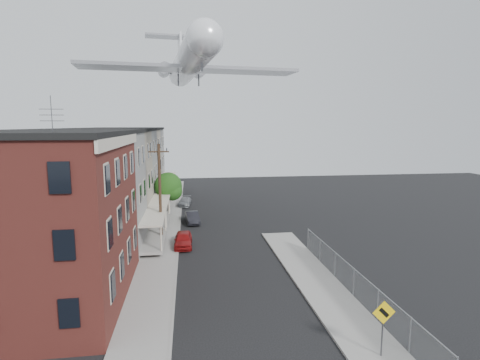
% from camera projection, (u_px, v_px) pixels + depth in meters
% --- Properties ---
extents(ground, '(120.00, 120.00, 0.00)m').
position_uv_depth(ground, '(257.00, 355.00, 17.46)').
color(ground, black).
rests_on(ground, ground).
extents(sidewalk_left, '(3.00, 62.00, 0.12)m').
position_uv_depth(sidewalk_left, '(166.00, 224.00, 40.22)').
color(sidewalk_left, gray).
rests_on(sidewalk_left, ground).
extents(sidewalk_right, '(3.00, 26.00, 0.12)m').
position_uv_depth(sidewalk_right, '(324.00, 291.00, 24.08)').
color(sidewalk_right, gray).
rests_on(sidewalk_right, ground).
extents(curb_left, '(0.15, 62.00, 0.14)m').
position_uv_depth(curb_left, '(180.00, 224.00, 40.41)').
color(curb_left, gray).
rests_on(curb_left, ground).
extents(curb_right, '(0.15, 26.00, 0.14)m').
position_uv_depth(curb_right, '(303.00, 292.00, 23.88)').
color(curb_right, gray).
rests_on(curb_right, ground).
extents(corner_building, '(10.31, 12.30, 12.15)m').
position_uv_depth(corner_building, '(35.00, 219.00, 21.93)').
color(corner_building, '#351311').
rests_on(corner_building, ground).
extents(row_house_a, '(11.98, 7.00, 10.30)m').
position_uv_depth(row_house_a, '(81.00, 192.00, 31.25)').
color(row_house_a, '#5E5E5C').
rests_on(row_house_a, ground).
extents(row_house_b, '(11.98, 7.00, 10.30)m').
position_uv_depth(row_house_b, '(100.00, 180.00, 38.11)').
color(row_house_b, '#6F6458').
rests_on(row_house_b, ground).
extents(row_house_c, '(11.98, 7.00, 10.30)m').
position_uv_depth(row_house_c, '(114.00, 171.00, 44.97)').
color(row_house_c, '#5E5E5C').
rests_on(row_house_c, ground).
extents(row_house_d, '(11.98, 7.00, 10.30)m').
position_uv_depth(row_house_d, '(123.00, 165.00, 51.83)').
color(row_house_d, '#6F6458').
rests_on(row_house_d, ground).
extents(row_house_e, '(11.98, 7.00, 10.30)m').
position_uv_depth(row_house_e, '(131.00, 161.00, 58.69)').
color(row_house_e, '#5E5E5C').
rests_on(row_house_e, ground).
extents(chainlink_fence, '(0.06, 18.06, 1.90)m').
position_uv_depth(chainlink_fence, '(354.00, 282.00, 23.17)').
color(chainlink_fence, gray).
rests_on(chainlink_fence, ground).
extents(warning_sign, '(1.10, 0.11, 2.80)m').
position_uv_depth(warning_sign, '(383.00, 320.00, 16.94)').
color(warning_sign, '#515156').
rests_on(warning_sign, ground).
extents(utility_pole, '(1.80, 0.26, 9.00)m').
position_uv_depth(utility_pole, '(160.00, 192.00, 33.66)').
color(utility_pole, black).
rests_on(utility_pole, ground).
extents(street_tree, '(3.22, 3.20, 5.20)m').
position_uv_depth(street_tree, '(169.00, 187.00, 43.60)').
color(street_tree, black).
rests_on(street_tree, ground).
extents(car_near, '(1.60, 3.85, 1.31)m').
position_uv_depth(car_near, '(183.00, 239.00, 32.94)').
color(car_near, maroon).
rests_on(car_near, ground).
extents(car_mid, '(1.69, 3.87, 1.24)m').
position_uv_depth(car_mid, '(192.00, 217.00, 40.95)').
color(car_mid, black).
rests_on(car_mid, ground).
extents(car_far, '(2.00, 3.94, 1.10)m').
position_uv_depth(car_far, '(185.00, 202.00, 49.70)').
color(car_far, slate).
rests_on(car_far, ground).
extents(airplane, '(22.23, 25.39, 7.32)m').
position_uv_depth(airplane, '(189.00, 62.00, 39.57)').
color(airplane, white).
rests_on(airplane, ground).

